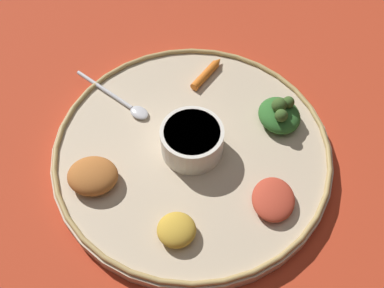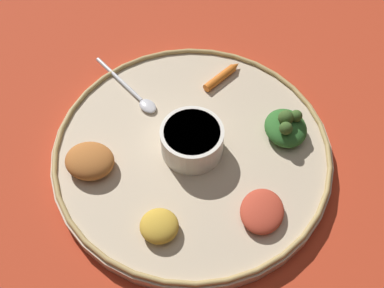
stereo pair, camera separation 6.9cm
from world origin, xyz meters
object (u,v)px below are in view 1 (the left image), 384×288
at_px(greens_pile, 280,114).
at_px(spoon, 123,102).
at_px(carrot_near_spoon, 207,73).
at_px(center_bowl, 192,140).

bearing_deg(greens_pile, spoon, -75.96).
bearing_deg(carrot_near_spoon, center_bowl, 12.78).
xyz_separation_m(spoon, carrot_near_spoon, (-0.11, 0.11, 0.00)).
relative_size(greens_pile, carrot_near_spoon, 1.17).
bearing_deg(spoon, center_bowl, 73.82).
distance_m(center_bowl, greens_pile, 0.15).
bearing_deg(spoon, greens_pile, 104.04).
bearing_deg(greens_pile, carrot_near_spoon, -108.60).
height_order(center_bowl, carrot_near_spoon, center_bowl).
height_order(center_bowl, greens_pile, greens_pile).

